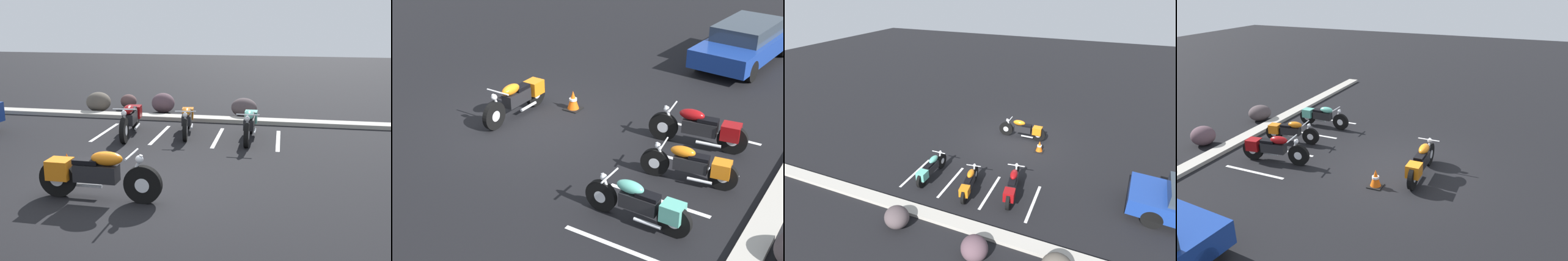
% 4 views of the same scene
% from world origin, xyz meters
% --- Properties ---
extents(ground, '(60.00, 60.00, 0.00)m').
position_xyz_m(ground, '(0.00, 0.00, 0.00)').
color(ground, black).
extents(motorcycle_orange_featured, '(2.32, 0.65, 0.91)m').
position_xyz_m(motorcycle_orange_featured, '(-0.30, -0.56, 0.49)').
color(motorcycle_orange_featured, black).
rests_on(motorcycle_orange_featured, ground).
extents(parked_bike_0, '(0.70, 2.25, 0.89)m').
position_xyz_m(parked_bike_0, '(-1.12, 4.00, 0.47)').
color(parked_bike_0, black).
rests_on(parked_bike_0, ground).
extents(parked_bike_1, '(0.64, 1.98, 0.78)m').
position_xyz_m(parked_bike_1, '(0.39, 4.40, 0.42)').
color(parked_bike_1, black).
rests_on(parked_bike_1, ground).
extents(parked_bike_2, '(0.59, 2.09, 0.82)m').
position_xyz_m(parked_bike_2, '(2.16, 4.14, 0.44)').
color(parked_bike_2, black).
rests_on(parked_bike_2, ground).
extents(concrete_curb, '(18.00, 0.50, 0.12)m').
position_xyz_m(concrete_curb, '(0.00, 6.06, 0.06)').
color(concrete_curb, '#A8A399').
rests_on(concrete_curb, ground).
extents(landscape_rock_0, '(1.10, 1.11, 0.67)m').
position_xyz_m(landscape_rock_0, '(-0.97, 7.00, 0.34)').
color(landscape_rock_0, '#523C44').
rests_on(landscape_rock_0, ground).
extents(landscape_rock_1, '(1.18, 1.15, 0.63)m').
position_xyz_m(landscape_rock_1, '(1.80, 6.79, 0.31)').
color(landscape_rock_1, '#483D3F').
rests_on(landscape_rock_1, ground).
extents(traffic_cone, '(0.40, 0.40, 0.52)m').
position_xyz_m(traffic_cone, '(-1.30, 0.43, 0.24)').
color(traffic_cone, black).
rests_on(traffic_cone, ground).
extents(stall_line_0, '(0.10, 2.10, 0.00)m').
position_xyz_m(stall_line_0, '(-1.94, 4.09, 0.00)').
color(stall_line_0, white).
rests_on(stall_line_0, ground).
extents(stall_line_1, '(0.10, 2.10, 0.00)m').
position_xyz_m(stall_line_1, '(-0.31, 4.09, 0.00)').
color(stall_line_1, white).
rests_on(stall_line_1, ground).
extents(stall_line_2, '(0.10, 2.10, 0.00)m').
position_xyz_m(stall_line_2, '(1.31, 4.09, 0.00)').
color(stall_line_2, white).
rests_on(stall_line_2, ground).
extents(stall_line_3, '(0.10, 2.10, 0.00)m').
position_xyz_m(stall_line_3, '(2.94, 4.09, 0.00)').
color(stall_line_3, white).
rests_on(stall_line_3, ground).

